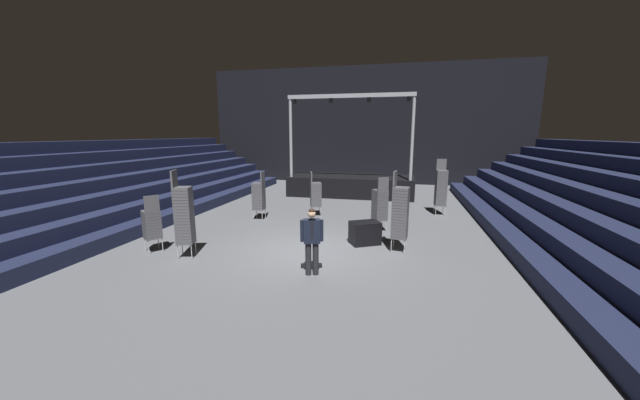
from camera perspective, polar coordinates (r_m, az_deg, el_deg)
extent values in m
cube|color=#515459|center=(10.37, -2.49, -8.71)|extent=(22.00, 30.00, 0.10)
cube|color=black|center=(24.54, 7.19, 12.24)|extent=(22.00, 0.30, 8.00)
cube|color=#191E38|center=(13.99, -26.26, -3.46)|extent=(0.75, 24.00, 0.45)
cube|color=#191E38|center=(14.38, -28.72, -1.47)|extent=(0.75, 24.00, 0.45)
cube|color=#191E38|center=(14.81, -31.04, 0.41)|extent=(0.75, 24.00, 0.45)
cube|color=#191E38|center=(15.28, -33.23, 2.17)|extent=(0.75, 24.00, 0.45)
cube|color=#191E38|center=(15.78, -35.29, 3.83)|extent=(0.75, 24.00, 0.45)
cube|color=#191E38|center=(16.32, -37.22, 5.38)|extent=(0.75, 24.00, 0.45)
cube|color=#191E38|center=(16.88, -39.04, 6.82)|extent=(0.75, 24.00, 0.45)
cube|color=#191E38|center=(11.41, 30.49, -6.96)|extent=(0.75, 24.00, 0.45)
cube|color=#191E38|center=(11.54, 34.27, -4.84)|extent=(0.75, 24.00, 0.45)
cube|color=#191E38|center=(11.74, 37.92, -2.76)|extent=(0.75, 24.00, 0.45)
cube|color=#191E38|center=(12.00, 41.42, -0.75)|extent=(0.75, 24.00, 0.45)
cube|color=black|center=(19.52, 5.27, 2.43)|extent=(6.89, 2.83, 1.09)
cylinder|color=#9EA0A8|center=(18.88, -4.90, 10.29)|extent=(0.16, 0.16, 4.25)
cylinder|color=#9EA0A8|center=(17.96, 15.17, 9.92)|extent=(0.16, 0.16, 4.25)
cube|color=#9EA0A8|center=(18.25, 5.00, 16.96)|extent=(6.59, 0.20, 0.20)
cylinder|color=black|center=(18.88, -4.25, 16.10)|extent=(0.18, 0.18, 0.22)
cylinder|color=black|center=(18.39, 1.84, 16.25)|extent=(0.18, 0.18, 0.22)
cylinder|color=black|center=(18.11, 8.19, 16.23)|extent=(0.18, 0.18, 0.22)
cylinder|color=black|center=(18.03, 14.66, 16.02)|extent=(0.18, 0.18, 0.22)
cylinder|color=black|center=(8.56, -0.74, -9.75)|extent=(0.15, 0.15, 0.83)
cylinder|color=black|center=(8.55, -1.96, -9.77)|extent=(0.15, 0.15, 0.83)
cube|color=silver|center=(8.27, -1.36, -5.32)|extent=(0.20, 0.15, 0.59)
cube|color=black|center=(8.33, -1.38, -5.21)|extent=(0.45, 0.34, 0.59)
cube|color=black|center=(8.20, -1.34, -4.96)|extent=(0.06, 0.03, 0.38)
cylinder|color=black|center=(8.34, 0.24, -5.10)|extent=(0.12, 0.12, 0.54)
cylinder|color=black|center=(8.32, -3.00, -5.15)|extent=(0.12, 0.12, 0.54)
sphere|color=#DBAD89|center=(8.22, -1.39, -2.33)|extent=(0.19, 0.19, 0.19)
sphere|color=black|center=(8.21, -1.39, -1.96)|extent=(0.16, 0.16, 0.16)
cylinder|color=#B2B5BA|center=(12.58, 8.64, -4.07)|extent=(0.02, 0.02, 0.40)
cylinder|color=#B2B5BA|center=(12.76, 10.15, -3.90)|extent=(0.02, 0.02, 0.40)
cylinder|color=#B2B5BA|center=(12.26, 9.49, -4.50)|extent=(0.02, 0.02, 0.40)
cylinder|color=#B2B5BA|center=(12.44, 11.02, -4.32)|extent=(0.02, 0.02, 0.40)
cube|color=#4C4C51|center=(12.45, 9.86, -3.12)|extent=(0.61, 0.61, 0.08)
cube|color=#4C4C51|center=(12.43, 9.88, -2.74)|extent=(0.61, 0.61, 0.08)
cube|color=#4C4C51|center=(12.41, 9.89, -2.36)|extent=(0.61, 0.61, 0.08)
cube|color=#4C4C51|center=(12.39, 9.90, -1.97)|extent=(0.61, 0.61, 0.08)
cube|color=#4C4C51|center=(12.37, 9.91, -1.59)|extent=(0.61, 0.61, 0.08)
cube|color=#4C4C51|center=(12.35, 9.93, -1.20)|extent=(0.61, 0.61, 0.08)
cube|color=#4C4C51|center=(12.33, 9.94, -0.82)|extent=(0.61, 0.61, 0.08)
cube|color=#4C4C51|center=(12.32, 9.95, -0.43)|extent=(0.61, 0.61, 0.08)
cube|color=#4C4C51|center=(12.30, 9.97, -0.04)|extent=(0.61, 0.61, 0.08)
cube|color=#4C4C51|center=(12.28, 9.98, 0.35)|extent=(0.61, 0.61, 0.08)
cube|color=#4C4C51|center=(12.27, 9.99, 0.74)|extent=(0.61, 0.61, 0.08)
cube|color=#4C4C51|center=(12.25, 10.01, 1.13)|extent=(0.61, 0.61, 0.08)
cube|color=#4C4C51|center=(12.24, 10.02, 1.52)|extent=(0.61, 0.61, 0.08)
cube|color=#4C4C51|center=(12.03, 10.52, 2.65)|extent=(0.37, 0.26, 0.46)
cylinder|color=#B2B5BA|center=(14.83, -0.06, -1.63)|extent=(0.02, 0.02, 0.40)
cylinder|color=#B2B5BA|center=(14.46, 0.13, -1.96)|extent=(0.02, 0.02, 0.40)
cylinder|color=#B2B5BA|center=(14.78, -1.52, -1.67)|extent=(0.02, 0.02, 0.40)
cylinder|color=#B2B5BA|center=(14.41, -1.37, -2.00)|extent=(0.02, 0.02, 0.40)
cube|color=#4C4C51|center=(14.57, -0.71, -0.88)|extent=(0.57, 0.57, 0.08)
cube|color=#4C4C51|center=(14.55, -0.71, -0.55)|extent=(0.57, 0.57, 0.08)
cube|color=#4C4C51|center=(14.53, -0.71, -0.23)|extent=(0.57, 0.57, 0.08)
cube|color=#4C4C51|center=(14.52, -0.71, 0.10)|extent=(0.57, 0.57, 0.08)
cube|color=#4C4C51|center=(14.50, -0.71, 0.43)|extent=(0.57, 0.57, 0.08)
cube|color=#4C4C51|center=(14.49, -0.71, 0.76)|extent=(0.57, 0.57, 0.08)
cube|color=#4C4C51|center=(14.47, -0.71, 1.09)|extent=(0.57, 0.57, 0.08)
cube|color=#4C4C51|center=(14.46, -0.71, 1.43)|extent=(0.57, 0.57, 0.08)
cube|color=#4C4C51|center=(14.44, -0.71, 1.76)|extent=(0.57, 0.57, 0.08)
cube|color=#4C4C51|center=(14.43, -0.71, 2.09)|extent=(0.57, 0.57, 0.08)
cube|color=#4C4C51|center=(14.42, -0.71, 2.43)|extent=(0.57, 0.57, 0.08)
cube|color=#4C4C51|center=(14.40, -0.72, 2.76)|extent=(0.57, 0.57, 0.08)
cube|color=#4C4C51|center=(14.35, -1.49, 3.82)|extent=(0.19, 0.40, 0.46)
cylinder|color=#B2B5BA|center=(14.12, -11.09, -2.48)|extent=(0.02, 0.02, 0.40)
cylinder|color=#B2B5BA|center=(14.46, -10.55, -2.14)|extent=(0.02, 0.02, 0.40)
cylinder|color=#B2B5BA|center=(13.99, -9.64, -2.56)|extent=(0.02, 0.02, 0.40)
cylinder|color=#B2B5BA|center=(14.34, -9.12, -2.21)|extent=(0.02, 0.02, 0.40)
cube|color=#4C4C51|center=(14.17, -10.13, -1.39)|extent=(0.46, 0.46, 0.08)
cube|color=#4C4C51|center=(14.15, -10.14, -1.06)|extent=(0.46, 0.46, 0.08)
cube|color=#4C4C51|center=(14.14, -10.16, -0.72)|extent=(0.46, 0.46, 0.08)
cube|color=#4C4C51|center=(14.12, -10.17, -0.38)|extent=(0.46, 0.46, 0.08)
cube|color=#4C4C51|center=(14.10, -10.18, -0.04)|extent=(0.46, 0.46, 0.08)
cube|color=#4C4C51|center=(14.09, -10.19, 0.30)|extent=(0.46, 0.46, 0.08)
cube|color=#4C4C51|center=(14.07, -10.20, 0.64)|extent=(0.46, 0.46, 0.08)
cube|color=#4C4C51|center=(14.06, -10.21, 0.98)|extent=(0.46, 0.46, 0.08)
cube|color=#4C4C51|center=(14.04, -10.23, 1.32)|extent=(0.46, 0.46, 0.08)
cube|color=#4C4C51|center=(14.03, -10.24, 1.66)|extent=(0.46, 0.46, 0.08)
cube|color=#4C4C51|center=(14.02, -10.25, 2.00)|extent=(0.46, 0.46, 0.08)
cube|color=#4C4C51|center=(14.00, -10.26, 2.35)|extent=(0.46, 0.46, 0.08)
cube|color=#4C4C51|center=(13.99, -10.27, 2.69)|extent=(0.46, 0.46, 0.08)
cube|color=#4C4C51|center=(13.89, -9.56, 3.79)|extent=(0.07, 0.41, 0.46)
cylinder|color=#B2B5BA|center=(10.63, -20.05, -7.47)|extent=(0.02, 0.02, 0.40)
cylinder|color=#B2B5BA|center=(10.28, -20.66, -8.13)|extent=(0.02, 0.02, 0.40)
cylinder|color=#B2B5BA|center=(10.74, -22.01, -7.41)|extent=(0.02, 0.02, 0.40)
cylinder|color=#B2B5BA|center=(10.40, -22.68, -8.06)|extent=(0.02, 0.02, 0.40)
cube|color=#4C4C51|center=(10.44, -21.44, -6.50)|extent=(0.55, 0.55, 0.08)
cube|color=#4C4C51|center=(10.41, -21.48, -6.05)|extent=(0.55, 0.55, 0.08)
cube|color=#4C4C51|center=(10.39, -21.51, -5.61)|extent=(0.55, 0.55, 0.08)
cube|color=#4C4C51|center=(10.37, -21.54, -5.16)|extent=(0.55, 0.55, 0.08)
cube|color=#4C4C51|center=(10.35, -21.58, -4.70)|extent=(0.55, 0.55, 0.08)
cube|color=#4C4C51|center=(10.32, -21.61, -4.25)|extent=(0.55, 0.55, 0.08)
cube|color=#4C4C51|center=(10.30, -21.64, -3.79)|extent=(0.55, 0.55, 0.08)
cube|color=#4C4C51|center=(10.28, -21.68, -3.33)|extent=(0.55, 0.55, 0.08)
cube|color=#4C4C51|center=(10.26, -21.71, -2.87)|extent=(0.55, 0.55, 0.08)
cube|color=#4C4C51|center=(10.24, -21.74, -2.41)|extent=(0.55, 0.55, 0.08)
cube|color=#4C4C51|center=(10.23, -21.78, -1.95)|extent=(0.55, 0.55, 0.08)
cube|color=#4C4C51|center=(10.21, -21.81, -1.48)|extent=(0.55, 0.55, 0.08)
cube|color=#4C4C51|center=(10.19, -21.84, -1.02)|extent=(0.55, 0.55, 0.08)
cube|color=#4C4C51|center=(10.18, -21.88, -0.55)|extent=(0.55, 0.55, 0.08)
cube|color=#4C4C51|center=(10.16, -21.91, -0.08)|extent=(0.55, 0.55, 0.08)
cube|color=#4C4C51|center=(10.15, -21.95, 0.39)|extent=(0.55, 0.55, 0.08)
cube|color=#4C4C51|center=(10.13, -21.98, 0.86)|extent=(0.55, 0.55, 0.08)
cube|color=#4C4C51|center=(10.12, -22.02, 1.34)|extent=(0.55, 0.55, 0.08)
cube|color=#4C4C51|center=(10.10, -22.05, 1.81)|extent=(0.55, 0.55, 0.08)
cube|color=#4C4C51|center=(10.13, -23.21, 3.31)|extent=(0.16, 0.40, 0.46)
cylinder|color=#B2B5BA|center=(10.68, 14.20, -7.03)|extent=(0.02, 0.02, 0.40)
cylinder|color=#B2B5BA|center=(10.33, 13.90, -7.65)|extent=(0.02, 0.02, 0.40)
cylinder|color=#B2B5BA|center=(10.74, 12.19, -6.84)|extent=(0.02, 0.02, 0.40)
cylinder|color=#B2B5BA|center=(10.38, 11.81, -7.45)|extent=(0.02, 0.02, 0.40)
cube|color=#4C4C51|center=(10.46, 13.08, -5.98)|extent=(0.50, 0.50, 0.08)
cube|color=#4C4C51|center=(10.43, 13.10, -5.53)|extent=(0.50, 0.50, 0.08)
cube|color=#4C4C51|center=(10.41, 13.12, -5.08)|extent=(0.50, 0.50, 0.08)
cube|color=#4C4C51|center=(10.39, 13.14, -4.63)|extent=(0.50, 0.50, 0.08)
cube|color=#4C4C51|center=(10.37, 13.16, -4.18)|extent=(0.50, 0.50, 0.08)
cube|color=#4C4C51|center=(10.34, 13.18, -3.72)|extent=(0.50, 0.50, 0.08)
cube|color=#4C4C51|center=(10.32, 13.20, -3.27)|extent=(0.50, 0.50, 0.08)
cube|color=#4C4C51|center=(10.30, 13.23, -2.81)|extent=(0.50, 0.50, 0.08)
cube|color=#4C4C51|center=(10.28, 13.25, -2.35)|extent=(0.50, 0.50, 0.08)
cube|color=#4C4C51|center=(10.26, 13.27, -1.89)|extent=(0.50, 0.50, 0.08)
cube|color=#4C4C51|center=(10.25, 13.29, -1.42)|extent=(0.50, 0.50, 0.08)
cube|color=#4C4C51|center=(10.23, 13.31, -0.96)|extent=(0.50, 0.50, 0.08)
cube|color=#4C4C51|center=(10.21, 13.33, -0.49)|extent=(0.50, 0.50, 0.08)
cube|color=#4C4C51|center=(10.20, 13.35, -0.02)|extent=(0.50, 0.50, 0.08)
cube|color=#4C4C51|center=(10.18, 13.37, 0.45)|extent=(0.50, 0.50, 0.08)
cube|color=#4C4C51|center=(10.17, 13.39, 0.92)|extent=(0.50, 0.50, 0.08)
cube|color=#4C4C51|center=(10.15, 13.41, 1.39)|extent=(0.50, 0.50, 0.08)
cube|color=#4C4C51|center=(10.14, 13.44, 1.86)|extent=(0.50, 0.50, 0.08)
cube|color=#4C4C51|center=(10.13, 12.41, 3.46)|extent=(0.11, 0.41, 0.46)
cylinder|color=#B2B5BA|center=(11.52, -27.19, -6.61)|extent=(0.02, 0.02, 0.40)
cylinder|color=#B2B5BA|center=(11.61, -25.37, -6.32)|extent=(0.02, 0.02, 0.40)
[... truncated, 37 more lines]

